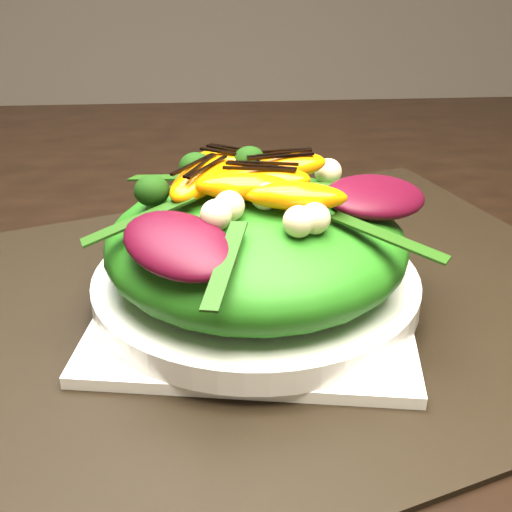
{
  "coord_description": "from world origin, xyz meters",
  "views": [
    {
      "loc": [
        -0.1,
        -0.61,
        1.03
      ],
      "look_at": [
        -0.06,
        -0.17,
        0.8
      ],
      "focal_mm": 48.0,
      "sensor_mm": 36.0,
      "label": 1
    }
  ],
  "objects": [
    {
      "name": "balsamic_drizzle",
      "position": [
        -0.07,
        -0.15,
        0.86
      ],
      "size": [
        0.05,
        0.01,
        0.0
      ],
      "primitive_type": "cube",
      "rotation": [
        0.0,
        0.0,
        0.23
      ],
      "color": "black",
      "rests_on": "orange_segment"
    },
    {
      "name": "macadamia_nut",
      "position": [
        -0.03,
        -0.22,
        0.85
      ],
      "size": [
        0.02,
        0.02,
        0.02
      ],
      "primitive_type": "sphere",
      "rotation": [
        0.0,
        0.0,
        -0.02
      ],
      "color": "beige",
      "rests_on": "lettuce_mound"
    },
    {
      "name": "salad_bowl",
      "position": [
        -0.06,
        -0.17,
        0.77
      ],
      "size": [
        0.31,
        0.31,
        0.02
      ],
      "primitive_type": "cylinder",
      "rotation": [
        0.0,
        0.0,
        -0.37
      ],
      "color": "white",
      "rests_on": "plate_base"
    },
    {
      "name": "plate_base",
      "position": [
        -0.06,
        -0.17,
        0.76
      ],
      "size": [
        0.26,
        0.26,
        0.01
      ],
      "primitive_type": "cube",
      "rotation": [
        0.0,
        0.0,
        -0.16
      ],
      "color": "white",
      "rests_on": "placemat"
    },
    {
      "name": "dining_table",
      "position": [
        0.0,
        0.0,
        0.73
      ],
      "size": [
        1.6,
        0.9,
        0.75
      ],
      "primitive_type": "cube",
      "color": "black",
      "rests_on": "floor"
    },
    {
      "name": "placemat",
      "position": [
        -0.06,
        -0.17,
        0.75
      ],
      "size": [
        0.67,
        0.59,
        0.0
      ],
      "primitive_type": "cube",
      "rotation": [
        0.0,
        0.0,
        0.34
      ],
      "color": "black",
      "rests_on": "dining_table"
    },
    {
      "name": "broccoli_floret",
      "position": [
        -0.13,
        -0.14,
        0.85
      ],
      "size": [
        0.04,
        0.04,
        0.03
      ],
      "primitive_type": "sphere",
      "rotation": [
        0.0,
        0.0,
        0.14
      ],
      "color": "black",
      "rests_on": "lettuce_mound"
    },
    {
      "name": "orange_segment",
      "position": [
        -0.07,
        -0.15,
        0.85
      ],
      "size": [
        0.07,
        0.04,
        0.02
      ],
      "primitive_type": "ellipsoid",
      "rotation": [
        0.0,
        0.0,
        0.23
      ],
      "color": "orange",
      "rests_on": "lettuce_mound"
    },
    {
      "name": "radicchio_leaf",
      "position": [
        0.02,
        -0.16,
        0.84
      ],
      "size": [
        0.1,
        0.09,
        0.02
      ],
      "primitive_type": "ellipsoid",
      "rotation": [
        0.0,
        0.0,
        0.51
      ],
      "color": "#3D0615",
      "rests_on": "lettuce_mound"
    },
    {
      "name": "lettuce_mound",
      "position": [
        -0.06,
        -0.17,
        0.81
      ],
      "size": [
        0.29,
        0.29,
        0.07
      ],
      "primitive_type": "ellipsoid",
      "rotation": [
        0.0,
        0.0,
        0.43
      ],
      "color": "#287115",
      "rests_on": "salad_bowl"
    }
  ]
}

